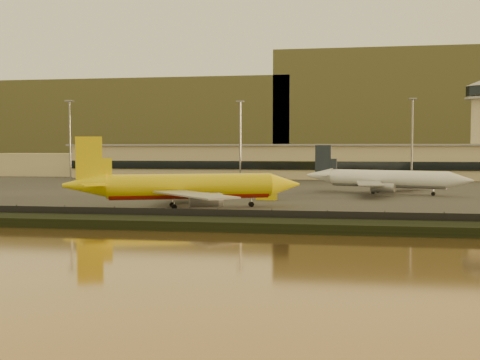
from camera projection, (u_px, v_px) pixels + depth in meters
The scene contains 12 objects.
ground at pixel (222, 215), 101.64m from camera, with size 900.00×900.00×0.00m, color black.
embankment at pixel (198, 224), 84.86m from camera, with size 320.00×7.00×1.40m, color black.
tarmac at pixel (278, 183), 195.23m from camera, with size 320.00×220.00×0.20m, color #2D2D2D.
perimeter_fence at pixel (205, 216), 88.77m from camera, with size 300.00×0.05×2.20m, color black.
terminal_building at pixel (248, 162), 227.37m from camera, with size 202.00×25.00×12.60m.
control_tower at pixel (480, 120), 218.13m from camera, with size 11.20×11.20×35.50m.
apron_light_masts at pixel (323, 133), 172.25m from camera, with size 152.20×12.20×25.40m.
distant_hills at pixel (284, 121), 438.31m from camera, with size 470.00×160.00×70.00m.
dhl_cargo_jet at pixel (186, 187), 111.83m from camera, with size 42.78×40.52×13.27m.
white_narrowbody_jet at pixel (385, 179), 147.27m from camera, with size 39.95×37.71×11.96m.
gse_vehicle_yellow at pixel (267, 195), 129.63m from camera, with size 4.32×1.94×1.94m, color yellow.
gse_vehicle_white at pixel (154, 194), 132.98m from camera, with size 4.40×1.98×1.98m, color white.
Camera 1 is at (19.60, -99.31, 11.43)m, focal length 45.00 mm.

